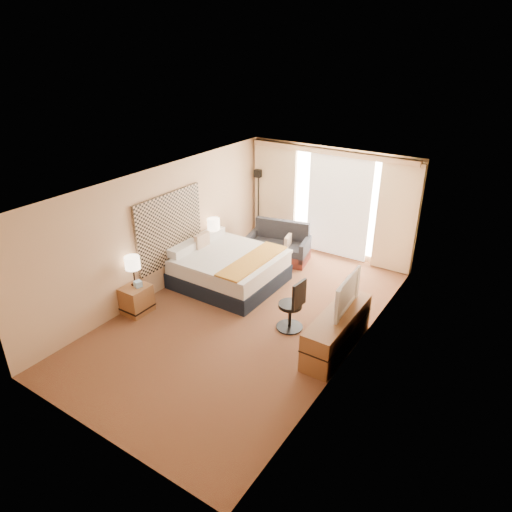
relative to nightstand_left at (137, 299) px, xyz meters
The scene contains 21 objects.
floor 2.16m from the nightstand_left, 29.31° to the left, with size 4.20×7.00×0.02m, color #582019.
ceiling 3.16m from the nightstand_left, 29.31° to the left, with size 4.20×7.00×0.02m, color silver.
wall_back 5.02m from the nightstand_left, 67.66° to the left, with size 4.20×0.02×2.60m, color tan.
wall_front 3.25m from the nightstand_left, 52.65° to the right, with size 4.20×0.02×2.60m, color tan.
wall_left 1.49m from the nightstand_left, 102.36° to the left, with size 0.02×7.00×2.60m, color tan.
wall_right 4.23m from the nightstand_left, 14.81° to the left, with size 0.02×7.00×2.60m, color tan.
headboard 1.62m from the nightstand_left, 98.64° to the left, with size 0.06×1.85×1.50m, color black.
nightstand_left is the anchor object (origin of this frame).
nightstand_right 2.50m from the nightstand_left, 90.00° to the left, with size 0.45×0.52×0.55m, color brown.
media_dresser 3.85m from the nightstand_left, 15.84° to the left, with size 0.50×1.80×0.70m, color brown.
window 5.10m from the nightstand_left, 64.87° to the left, with size 2.30×0.02×2.30m, color white.
curtains 4.95m from the nightstand_left, 67.18° to the left, with size 4.12×0.19×2.56m.
bed 2.07m from the nightstand_left, 66.93° to the left, with size 2.06×1.88×1.00m.
loveseat 3.70m from the nightstand_left, 73.04° to the left, with size 1.56×1.06×0.90m.
floor_lamp 4.47m from the nightstand_left, 90.40° to the left, with size 0.23×0.23×1.85m.
desk_chair 3.02m from the nightstand_left, 22.23° to the left, with size 0.49×0.49×1.01m.
lamp_left 0.74m from the nightstand_left, 131.65° to the left, with size 0.29×0.29×0.60m.
lamp_right 2.57m from the nightstand_left, 90.22° to the left, with size 0.28×0.28×0.60m.
tissue_box 0.34m from the nightstand_left, 44.14° to the left, with size 0.13×0.13×0.12m, color #8BB4D6.
telephone 2.36m from the nightstand_left, 87.65° to the left, with size 0.20×0.16×0.08m, color black.
television 3.92m from the nightstand_left, 18.54° to the left, with size 1.05×0.14×0.60m, color black.
Camera 1 is at (4.19, -6.10, 4.81)m, focal length 32.00 mm.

